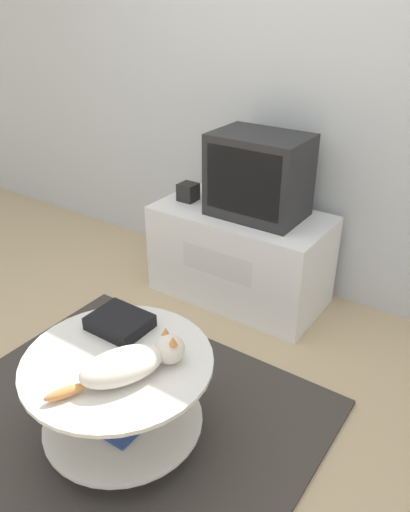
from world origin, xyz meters
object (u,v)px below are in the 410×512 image
(tv, at_px, (259,176))
(cat, at_px, (131,363))
(speaker, at_px, (188,192))
(dvd_box, at_px, (120,322))

(tv, height_order, cat, tv)
(speaker, bearing_deg, cat, -61.97)
(tv, relative_size, speaker, 4.90)
(dvd_box, bearing_deg, speaker, 112.29)
(speaker, bearing_deg, dvd_box, -67.71)
(tv, relative_size, cat, 1.06)
(speaker, distance_m, cat, 1.48)
(cat, bearing_deg, speaker, 54.46)
(speaker, height_order, dvd_box, speaker)
(dvd_box, relative_size, cat, 0.48)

